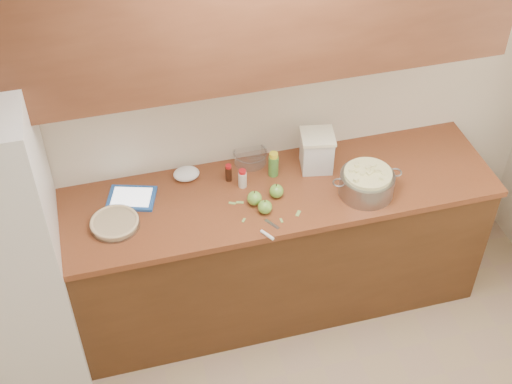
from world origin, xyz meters
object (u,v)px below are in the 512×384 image
object	(u,v)px
pie	(115,223)
tablet	(132,198)
colander	(367,183)
flour_canister	(317,151)

from	to	relation	value
pie	tablet	bearing A→B (deg)	58.92
colander	flour_canister	size ratio (longest dim) A/B	1.75
pie	flour_canister	bearing A→B (deg)	9.21
pie	colander	world-z (taller)	colander
pie	colander	distance (m)	1.36
pie	tablet	world-z (taller)	pie
pie	colander	xyz separation A→B (m)	(1.36, -0.09, 0.05)
flour_canister	tablet	world-z (taller)	flour_canister
colander	flour_canister	xyz separation A→B (m)	(-0.19, 0.28, 0.04)
flour_canister	colander	bearing A→B (deg)	-55.51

